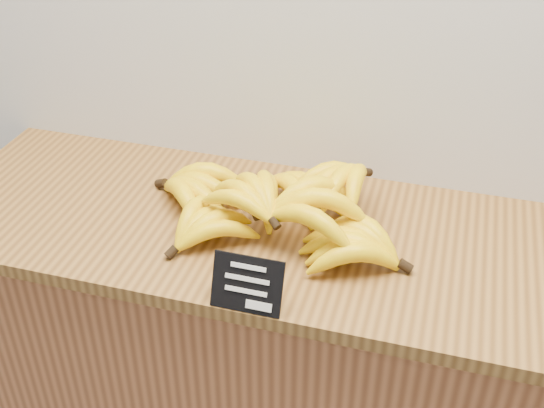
{
  "coord_description": "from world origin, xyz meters",
  "views": [
    {
      "loc": [
        0.24,
        1.63,
        1.76
      ],
      "look_at": [
        -0.06,
        2.7,
        1.02
      ],
      "focal_mm": 45.0,
      "sensor_mm": 36.0,
      "label": 1
    }
  ],
  "objects": [
    {
      "name": "counter",
      "position": [
        -0.06,
        2.75,
        0.45
      ],
      "size": [
        1.29,
        0.5,
        0.9
      ],
      "primitive_type": "cube",
      "color": "#A96236",
      "rests_on": "ground"
    },
    {
      "name": "counter_top",
      "position": [
        -0.06,
        2.75,
        0.92
      ],
      "size": [
        1.51,
        0.54,
        0.03
      ],
      "primitive_type": "cube",
      "color": "olive",
      "rests_on": "counter"
    },
    {
      "name": "chalkboard_sign",
      "position": [
        -0.05,
        2.5,
        0.98
      ],
      "size": [
        0.13,
        0.04,
        0.1
      ],
      "primitive_type": "cube",
      "rotation": [
        -0.39,
        0.0,
        0.0
      ],
      "color": "black",
      "rests_on": "counter_top"
    },
    {
      "name": "banana_pile",
      "position": [
        -0.06,
        2.75,
        0.99
      ],
      "size": [
        0.59,
        0.4,
        0.13
      ],
      "color": "yellow",
      "rests_on": "counter_top"
    }
  ]
}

